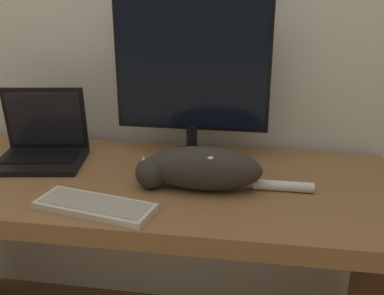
# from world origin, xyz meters

# --- Properties ---
(wall_back) EXTENTS (6.40, 0.06, 2.60)m
(wall_back) POSITION_xyz_m (0.00, 0.74, 1.30)
(wall_back) COLOR silver
(wall_back) RESTS_ON ground_plane
(desk) EXTENTS (1.71, 0.68, 0.77)m
(desk) POSITION_xyz_m (0.00, 0.34, 0.62)
(desk) COLOR olive
(desk) RESTS_ON ground_plane
(monitor) EXTENTS (0.54, 0.17, 0.57)m
(monitor) POSITION_xyz_m (0.16, 0.54, 1.08)
(monitor) COLOR black
(monitor) RESTS_ON desk
(laptop) EXTENTS (0.33, 0.29, 0.26)m
(laptop) POSITION_xyz_m (-0.37, 0.43, 0.82)
(laptop) COLOR black
(laptop) RESTS_ON desk
(external_keyboard) EXTENTS (0.36, 0.19, 0.02)m
(external_keyboard) POSITION_xyz_m (-0.06, 0.10, 0.78)
(external_keyboard) COLOR beige
(external_keyboard) RESTS_ON desk
(cat) EXTENTS (0.55, 0.13, 0.14)m
(cat) POSITION_xyz_m (0.22, 0.28, 0.84)
(cat) COLOR #332D28
(cat) RESTS_ON desk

